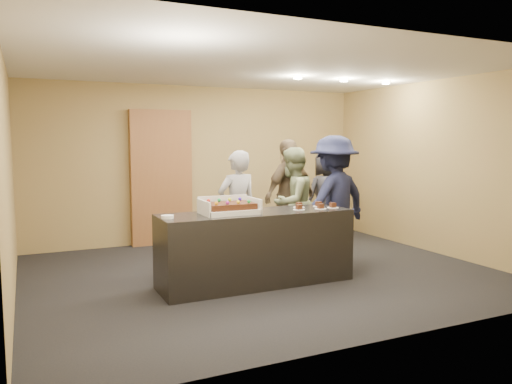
# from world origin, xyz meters

# --- Properties ---
(room) EXTENTS (6.04, 6.00, 2.70)m
(room) POSITION_xyz_m (0.00, 0.00, 1.35)
(room) COLOR black
(room) RESTS_ON ground
(serving_counter) EXTENTS (2.40, 0.71, 0.90)m
(serving_counter) POSITION_xyz_m (-0.30, -0.43, 0.45)
(serving_counter) COLOR black
(serving_counter) RESTS_ON floor
(storage_cabinet) EXTENTS (1.03, 0.15, 2.28)m
(storage_cabinet) POSITION_xyz_m (-0.75, 2.41, 1.14)
(storage_cabinet) COLOR brown
(storage_cabinet) RESTS_ON floor
(cake_box) EXTENTS (0.66, 0.46, 0.19)m
(cake_box) POSITION_xyz_m (-0.65, -0.40, 0.95)
(cake_box) COLOR white
(cake_box) RESTS_ON serving_counter
(sheet_cake) EXTENTS (0.56, 0.39, 0.11)m
(sheet_cake) POSITION_xyz_m (-0.65, -0.43, 1.00)
(sheet_cake) COLOR #341B0B
(sheet_cake) RESTS_ON cake_box
(plate_stack) EXTENTS (0.14, 0.14, 0.04)m
(plate_stack) POSITION_xyz_m (-1.41, -0.47, 0.92)
(plate_stack) COLOR white
(plate_stack) RESTS_ON serving_counter
(slice_a) EXTENTS (0.15, 0.15, 0.07)m
(slice_a) POSITION_xyz_m (0.26, -0.50, 0.92)
(slice_a) COLOR white
(slice_a) RESTS_ON serving_counter
(slice_b) EXTENTS (0.15, 0.15, 0.07)m
(slice_b) POSITION_xyz_m (0.37, -0.31, 0.92)
(slice_b) COLOR white
(slice_b) RESTS_ON serving_counter
(slice_c) EXTENTS (0.15, 0.15, 0.07)m
(slice_c) POSITION_xyz_m (0.55, -0.55, 0.92)
(slice_c) COLOR white
(slice_c) RESTS_ON serving_counter
(slice_d) EXTENTS (0.15, 0.15, 0.07)m
(slice_d) POSITION_xyz_m (0.65, -0.34, 0.92)
(slice_d) COLOR white
(slice_d) RESTS_ON serving_counter
(slice_e) EXTENTS (0.15, 0.15, 0.07)m
(slice_e) POSITION_xyz_m (0.75, -0.53, 0.92)
(slice_e) COLOR white
(slice_e) RESTS_ON serving_counter
(person_server_grey) EXTENTS (0.65, 0.47, 1.63)m
(person_server_grey) POSITION_xyz_m (-0.19, 0.42, 0.82)
(person_server_grey) COLOR #99999F
(person_server_grey) RESTS_ON floor
(person_sage_man) EXTENTS (1.01, 0.94, 1.66)m
(person_sage_man) POSITION_xyz_m (0.79, 0.62, 0.83)
(person_sage_man) COLOR gray
(person_sage_man) RESTS_ON floor
(person_navy_man) EXTENTS (1.31, 0.94, 1.84)m
(person_navy_man) POSITION_xyz_m (1.13, 0.02, 0.92)
(person_navy_man) COLOR #181C39
(person_navy_man) RESTS_ON floor
(person_brown_extra) EXTENTS (1.14, 0.76, 1.79)m
(person_brown_extra) POSITION_xyz_m (0.91, 0.91, 0.90)
(person_brown_extra) COLOR brown
(person_brown_extra) RESTS_ON floor
(person_dark_suit) EXTENTS (0.80, 0.53, 1.61)m
(person_dark_suit) POSITION_xyz_m (1.79, 1.19, 0.80)
(person_dark_suit) COLOR #29292E
(person_dark_suit) RESTS_ON floor
(ceiling_spotlights) EXTENTS (1.72, 0.12, 0.03)m
(ceiling_spotlights) POSITION_xyz_m (1.60, 0.50, 2.67)
(ceiling_spotlights) COLOR #FFEAC6
(ceiling_spotlights) RESTS_ON ceiling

